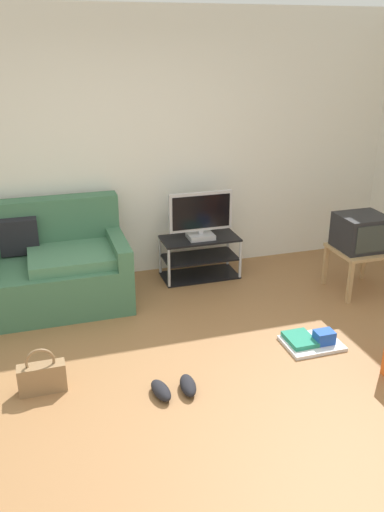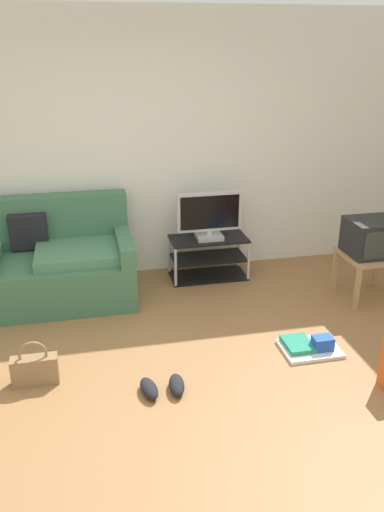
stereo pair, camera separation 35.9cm
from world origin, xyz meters
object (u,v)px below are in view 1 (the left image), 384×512
(floor_tray, at_px, (311,341))
(handbag, at_px, (42,377))
(tv_stand, at_px, (200,257))
(sneakers_pair, at_px, (175,388))
(side_table, at_px, (359,255))
(couch, at_px, (12,273))
(crt_tv, at_px, (361,232))
(flat_tv, at_px, (201,216))

(floor_tray, bearing_deg, handbag, 179.60)
(tv_stand, relative_size, sneakers_pair, 2.34)
(side_table, relative_size, handbag, 1.45)
(couch, bearing_deg, tv_stand, 4.46)
(tv_stand, bearing_deg, crt_tv, -28.80)
(tv_stand, bearing_deg, side_table, -29.30)
(flat_tv, height_order, floor_tray, flat_tv)
(tv_stand, xyz_separation_m, sneakers_pair, (-0.81, -1.91, -0.18))
(handbag, relative_size, sneakers_pair, 1.02)
(handbag, height_order, sneakers_pair, handbag)
(crt_tv, relative_size, floor_tray, 0.97)
(side_table, relative_size, sneakers_pair, 1.49)
(tv_stand, xyz_separation_m, flat_tv, (-0.00, -0.02, 0.47))
(couch, relative_size, sneakers_pair, 6.16)
(couch, xyz_separation_m, floor_tray, (2.37, -1.46, -0.31))
(couch, xyz_separation_m, flat_tv, (1.90, 0.13, 0.34))
(handbag, bearing_deg, sneakers_pair, -18.78)
(handbag, xyz_separation_m, floor_tray, (2.18, -0.02, -0.08))
(handbag, bearing_deg, flat_tv, 42.57)
(tv_stand, height_order, crt_tv, crt_tv)
(crt_tv, distance_m, handbag, 3.27)
(crt_tv, xyz_separation_m, handbag, (-3.13, -0.82, -0.50))
(couch, distance_m, tv_stand, 1.91)
(handbag, xyz_separation_m, sneakers_pair, (0.91, -0.31, -0.08))
(flat_tv, distance_m, sneakers_pair, 2.15)
(side_table, bearing_deg, handbag, -165.63)
(flat_tv, bearing_deg, sneakers_pair, -113.20)
(crt_tv, bearing_deg, tv_stand, 151.20)
(crt_tv, relative_size, sneakers_pair, 1.31)
(crt_tv, bearing_deg, couch, 169.25)
(crt_tv, bearing_deg, floor_tray, -138.83)
(floor_tray, bearing_deg, tv_stand, 106.04)
(flat_tv, bearing_deg, side_table, -28.61)
(tv_stand, relative_size, side_table, 1.57)
(couch, relative_size, crt_tv, 4.70)
(side_table, xyz_separation_m, handbag, (-3.13, -0.80, -0.26))
(tv_stand, bearing_deg, flat_tv, -90.00)
(couch, distance_m, side_table, 3.38)
(sneakers_pair, xyz_separation_m, floor_tray, (1.27, 0.29, -0.01))
(flat_tv, distance_m, floor_tray, 1.78)
(flat_tv, xyz_separation_m, floor_tray, (0.46, -1.59, -0.65))
(couch, xyz_separation_m, tv_stand, (1.90, 0.15, -0.12))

